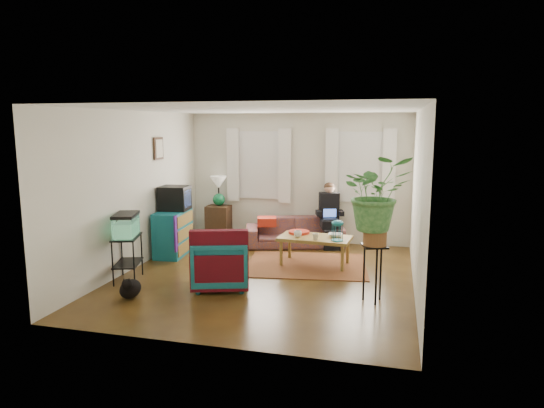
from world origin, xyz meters
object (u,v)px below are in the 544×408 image
(dresser, at_px, (173,233))
(aquarium_stand, at_px, (128,259))
(armchair, at_px, (221,260))
(coffee_table, at_px, (315,251))
(sofa, at_px, (295,227))
(side_table, at_px, (219,222))
(plant_stand, at_px, (374,274))

(dresser, xyz_separation_m, aquarium_stand, (-0.01, -1.55, -0.07))
(armchair, distance_m, coffee_table, 1.86)
(dresser, distance_m, aquarium_stand, 1.55)
(sofa, bearing_deg, side_table, 153.89)
(sofa, bearing_deg, dresser, -165.66)
(side_table, distance_m, coffee_table, 2.75)
(side_table, distance_m, armchair, 3.16)
(sofa, distance_m, coffee_table, 1.37)
(plant_stand, bearing_deg, coffee_table, 124.55)
(side_table, relative_size, armchair, 0.85)
(coffee_table, height_order, plant_stand, plant_stand)
(sofa, distance_m, aquarium_stand, 3.43)
(aquarium_stand, bearing_deg, dresser, 72.19)
(sofa, relative_size, plant_stand, 2.42)
(coffee_table, bearing_deg, sofa, 120.77)
(side_table, height_order, dresser, dresser)
(dresser, relative_size, coffee_table, 0.77)
(sofa, height_order, dresser, dresser)
(aquarium_stand, xyz_separation_m, coffee_table, (2.64, 1.54, -0.10))
(sofa, distance_m, armchair, 2.72)
(aquarium_stand, height_order, coffee_table, aquarium_stand)
(sofa, height_order, aquarium_stand, sofa)
(side_table, relative_size, coffee_table, 0.58)
(side_table, bearing_deg, coffee_table, -33.32)
(side_table, bearing_deg, dresser, -102.81)
(dresser, bearing_deg, armchair, -50.17)
(aquarium_stand, distance_m, armchair, 1.48)
(side_table, relative_size, plant_stand, 0.88)
(aquarium_stand, height_order, armchair, armchair)
(side_table, xyz_separation_m, aquarium_stand, (-0.35, -3.04, 0.00))
(armchair, distance_m, plant_stand, 2.22)
(dresser, bearing_deg, aquarium_stand, -95.77)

